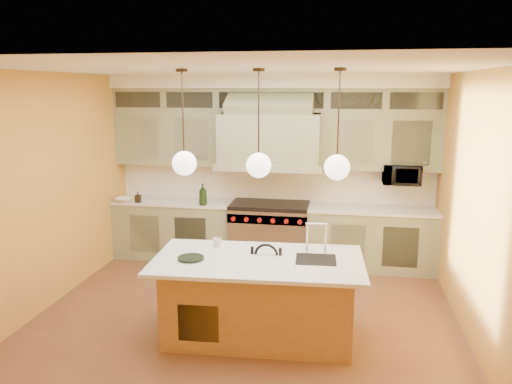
% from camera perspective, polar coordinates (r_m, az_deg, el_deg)
% --- Properties ---
extents(floor, '(5.00, 5.00, 0.00)m').
position_cam_1_polar(floor, '(6.03, -1.54, -14.85)').
color(floor, brown).
rests_on(floor, ground).
extents(ceiling, '(5.00, 5.00, 0.00)m').
position_cam_1_polar(ceiling, '(5.39, -1.72, 13.89)').
color(ceiling, white).
rests_on(ceiling, wall_back).
extents(wall_back, '(5.00, 0.00, 5.00)m').
position_cam_1_polar(wall_back, '(7.95, 1.98, 2.73)').
color(wall_back, gold).
rests_on(wall_back, ground).
extents(wall_front, '(5.00, 0.00, 5.00)m').
position_cam_1_polar(wall_front, '(3.23, -10.69, -11.23)').
color(wall_front, gold).
rests_on(wall_front, ground).
extents(wall_left, '(0.00, 5.00, 5.00)m').
position_cam_1_polar(wall_left, '(6.50, -23.77, -0.33)').
color(wall_left, gold).
rests_on(wall_left, ground).
extents(wall_right, '(0.00, 5.00, 5.00)m').
position_cam_1_polar(wall_right, '(5.61, 24.31, -2.18)').
color(wall_right, gold).
rests_on(wall_right, ground).
extents(back_cabinetry, '(5.00, 0.77, 2.90)m').
position_cam_1_polar(back_cabinetry, '(7.69, 1.70, 2.28)').
color(back_cabinetry, gray).
rests_on(back_cabinetry, floor).
extents(range, '(1.20, 0.74, 0.96)m').
position_cam_1_polar(range, '(7.82, 1.56, -4.67)').
color(range, silver).
rests_on(range, floor).
extents(kitchen_island, '(2.29, 1.31, 1.35)m').
position_cam_1_polar(kitchen_island, '(5.56, 0.34, -11.84)').
color(kitchen_island, olive).
rests_on(kitchen_island, floor).
extents(counter_stool, '(0.37, 0.37, 1.04)m').
position_cam_1_polar(counter_stool, '(5.49, 0.97, -10.85)').
color(counter_stool, black).
rests_on(counter_stool, floor).
extents(microwave, '(0.54, 0.37, 0.30)m').
position_cam_1_polar(microwave, '(7.68, 16.28, 1.94)').
color(microwave, black).
rests_on(microwave, back_cabinetry).
extents(oil_bottle_a, '(0.14, 0.14, 0.33)m').
position_cam_1_polar(oil_bottle_a, '(7.67, -6.09, -0.28)').
color(oil_bottle_a, black).
rests_on(oil_bottle_a, back_cabinetry).
extents(oil_bottle_b, '(0.09, 0.09, 0.17)m').
position_cam_1_polar(oil_bottle_b, '(8.03, -13.34, -0.56)').
color(oil_bottle_b, black).
rests_on(oil_bottle_b, back_cabinetry).
extents(fruit_bowl, '(0.27, 0.27, 0.06)m').
position_cam_1_polar(fruit_bowl, '(8.14, -14.86, -0.87)').
color(fruit_bowl, white).
rests_on(fruit_bowl, back_cabinetry).
extents(cup, '(0.12, 0.12, 0.10)m').
position_cam_1_polar(cup, '(5.75, -4.47, -5.77)').
color(cup, beige).
rests_on(cup, kitchen_island).
extents(pendant_left, '(0.26, 0.26, 1.11)m').
position_cam_1_polar(pendant_left, '(5.34, -8.20, 3.58)').
color(pendant_left, '#2D2319').
rests_on(pendant_left, ceiling).
extents(pendant_center, '(0.26, 0.26, 1.11)m').
position_cam_1_polar(pendant_center, '(5.15, 0.31, 3.39)').
color(pendant_center, '#2D2319').
rests_on(pendant_center, ceiling).
extents(pendant_right, '(0.26, 0.26, 1.11)m').
position_cam_1_polar(pendant_right, '(5.08, 9.25, 3.12)').
color(pendant_right, '#2D2319').
rests_on(pendant_right, ceiling).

